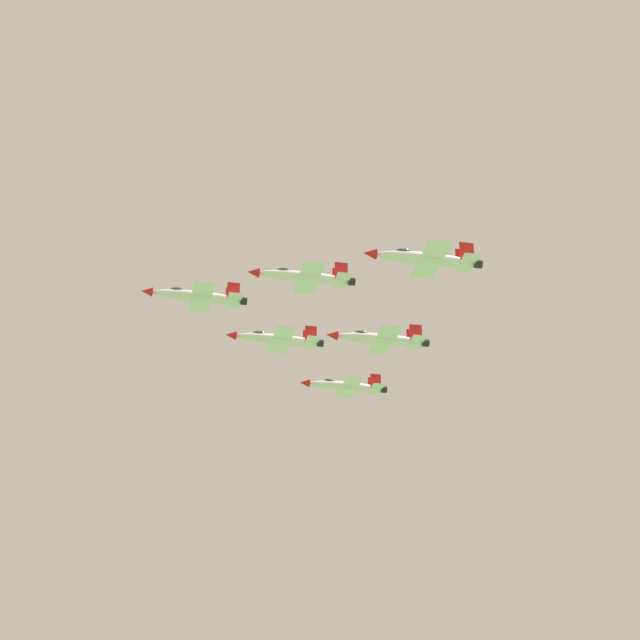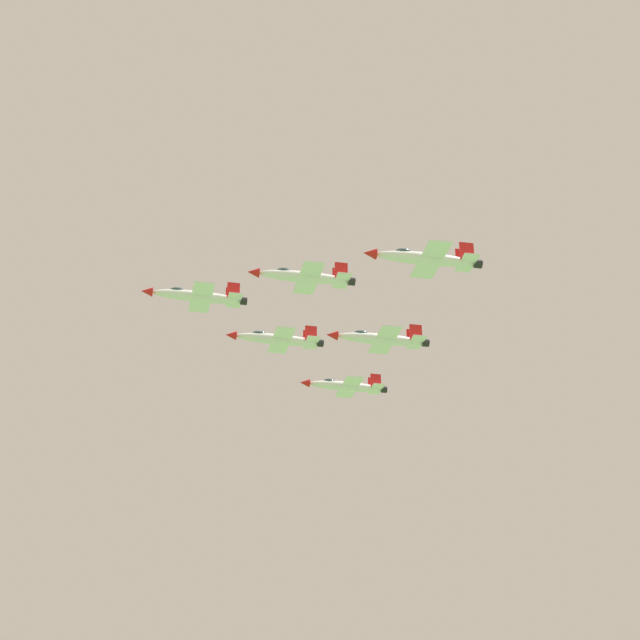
# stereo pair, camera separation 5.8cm
# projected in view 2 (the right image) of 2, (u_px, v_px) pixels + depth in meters

# --- Properties ---
(jet_lead) EXTENTS (16.31, 13.39, 3.94)m
(jet_lead) POSITION_uv_depth(u_px,v_px,m) (197.00, 296.00, 177.02)
(jet_lead) COLOR white
(jet_left_wingman) EXTENTS (15.67, 13.27, 3.83)m
(jet_left_wingman) POSITION_uv_depth(u_px,v_px,m) (304.00, 277.00, 166.65)
(jet_left_wingman) COLOR white
(jet_right_wingman) EXTENTS (16.55, 13.70, 4.01)m
(jet_right_wingman) POSITION_uv_depth(u_px,v_px,m) (277.00, 339.00, 192.29)
(jet_right_wingman) COLOR white
(jet_left_outer) EXTENTS (16.41, 14.01, 4.02)m
(jet_left_outer) POSITION_uv_depth(u_px,v_px,m) (425.00, 258.00, 155.98)
(jet_left_outer) COLOR white
(jet_right_outer) EXTENTS (16.03, 13.16, 3.87)m
(jet_right_outer) POSITION_uv_depth(u_px,v_px,m) (346.00, 386.00, 206.50)
(jet_right_outer) COLOR white
(jet_slot_rear) EXTENTS (16.35, 13.90, 4.00)m
(jet_slot_rear) POSITION_uv_depth(u_px,v_px,m) (380.00, 339.00, 180.54)
(jet_slot_rear) COLOR white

